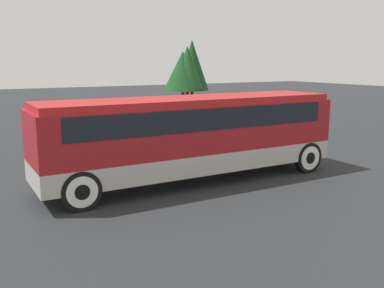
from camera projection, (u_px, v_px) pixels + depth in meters
name	position (u px, v px, depth m)	size (l,w,h in m)	color
ground_plane	(192.00, 181.00, 15.27)	(120.00, 120.00, 0.00)	#26282B
tour_bus	(194.00, 130.00, 14.98)	(10.82, 2.61, 2.98)	#B7B2A8
parked_car_near	(133.00, 129.00, 22.61)	(4.08, 1.80, 1.43)	#BCBCC1
parked_car_mid	(226.00, 128.00, 22.49)	(4.46, 1.87, 1.51)	#2D5638
tree_left	(183.00, 71.00, 36.62)	(3.42, 3.42, 5.10)	brown
tree_center	(192.00, 65.00, 38.58)	(3.05, 3.05, 6.15)	brown
tree_right	(187.00, 68.00, 36.57)	(2.79, 2.79, 5.54)	brown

